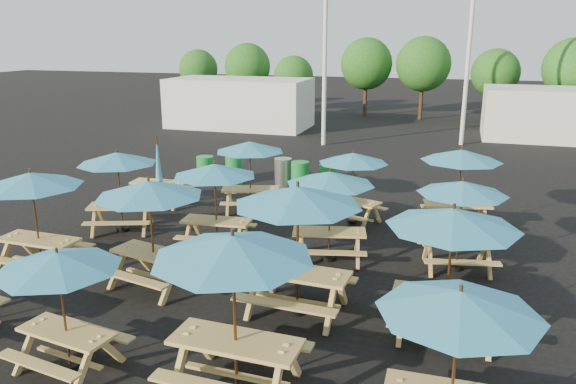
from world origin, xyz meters
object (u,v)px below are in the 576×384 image
(picnic_unit_7, at_px, (250,150))
(waste_bin_3, at_px, (300,176))
(picnic_unit_2, at_px, (117,162))
(waste_bin_0, at_px, (205,170))
(picnic_unit_5, at_px, (149,194))
(picnic_unit_13, at_px, (453,225))
(picnic_unit_11, at_px, (353,162))
(picnic_unit_9, at_px, (298,203))
(waste_bin_4, at_px, (328,179))
(picnic_unit_10, at_px, (330,183))
(picnic_unit_4, at_px, (58,267))
(picnic_unit_8, at_px, (233,255))
(picnic_unit_15, at_px, (461,160))
(waste_bin_1, at_px, (234,170))
(picnic_unit_6, at_px, (215,174))
(picnic_unit_3, at_px, (159,176))
(picnic_unit_14, at_px, (462,192))
(picnic_unit_12, at_px, (459,310))
(waste_bin_2, at_px, (283,172))
(picnic_unit_1, at_px, (32,185))

(picnic_unit_7, distance_m, waste_bin_3, 3.25)
(picnic_unit_2, height_order, waste_bin_0, picnic_unit_2)
(picnic_unit_7, bearing_deg, picnic_unit_5, -106.86)
(waste_bin_0, bearing_deg, picnic_unit_13, -44.65)
(picnic_unit_11, bearing_deg, picnic_unit_7, -164.14)
(picnic_unit_9, xyz_separation_m, waste_bin_4, (-1.38, 8.56, -1.74))
(picnic_unit_2, xyz_separation_m, picnic_unit_10, (5.93, -0.36, -0.02))
(picnic_unit_4, xyz_separation_m, picnic_unit_13, (5.78, 2.84, 0.33))
(picnic_unit_2, distance_m, picnic_unit_7, 3.88)
(picnic_unit_7, height_order, picnic_unit_9, picnic_unit_9)
(picnic_unit_8, height_order, picnic_unit_15, picnic_unit_8)
(picnic_unit_4, distance_m, waste_bin_1, 11.98)
(picnic_unit_4, bearing_deg, picnic_unit_9, 53.43)
(waste_bin_1, bearing_deg, picnic_unit_9, -60.76)
(picnic_unit_6, distance_m, picnic_unit_10, 2.92)
(picnic_unit_2, bearing_deg, picnic_unit_3, 76.19)
(picnic_unit_14, bearing_deg, picnic_unit_10, 174.53)
(picnic_unit_10, distance_m, picnic_unit_14, 2.96)
(picnic_unit_8, xyz_separation_m, picnic_unit_13, (2.98, 2.57, -0.09))
(waste_bin_0, bearing_deg, picnic_unit_9, -55.12)
(picnic_unit_4, bearing_deg, picnic_unit_6, 98.25)
(picnic_unit_12, bearing_deg, picnic_unit_3, 135.98)
(picnic_unit_8, xyz_separation_m, waste_bin_4, (-1.18, 11.22, -1.70))
(picnic_unit_4, height_order, picnic_unit_6, picnic_unit_6)
(picnic_unit_2, relative_size, picnic_unit_7, 1.05)
(picnic_unit_7, bearing_deg, picnic_unit_14, -40.54)
(picnic_unit_12, xyz_separation_m, waste_bin_3, (-5.34, 11.58, -1.44))
(picnic_unit_8, relative_size, waste_bin_0, 2.53)
(picnic_unit_4, relative_size, picnic_unit_6, 0.99)
(picnic_unit_7, distance_m, waste_bin_0, 4.09)
(picnic_unit_7, xyz_separation_m, picnic_unit_14, (6.12, -2.77, -0.06))
(picnic_unit_13, relative_size, waste_bin_4, 2.43)
(picnic_unit_6, distance_m, waste_bin_4, 6.18)
(picnic_unit_5, bearing_deg, waste_bin_2, 102.21)
(picnic_unit_2, relative_size, waste_bin_0, 2.71)
(picnic_unit_5, xyz_separation_m, waste_bin_4, (1.87, 8.34, -1.57))
(picnic_unit_7, height_order, picnic_unit_12, picnic_unit_12)
(picnic_unit_5, relative_size, picnic_unit_7, 1.05)
(picnic_unit_1, relative_size, picnic_unit_5, 0.87)
(picnic_unit_3, bearing_deg, waste_bin_0, 80.75)
(picnic_unit_6, height_order, picnic_unit_9, picnic_unit_9)
(waste_bin_2, bearing_deg, picnic_unit_1, -109.08)
(picnic_unit_1, distance_m, picnic_unit_15, 10.73)
(picnic_unit_1, relative_size, picnic_unit_12, 1.06)
(picnic_unit_6, relative_size, waste_bin_3, 2.25)
(picnic_unit_4, distance_m, picnic_unit_10, 6.44)
(picnic_unit_8, bearing_deg, picnic_unit_4, -172.04)
(picnic_unit_4, bearing_deg, picnic_unit_11, 79.77)
(picnic_unit_3, xyz_separation_m, picnic_unit_11, (6.20, -0.04, 0.89))
(picnic_unit_9, relative_size, waste_bin_3, 2.58)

